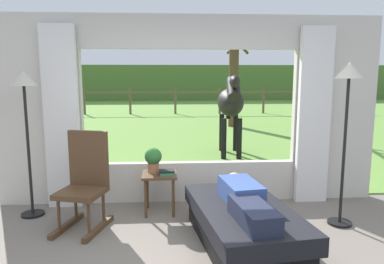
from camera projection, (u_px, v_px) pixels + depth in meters
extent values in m
cube|color=beige|center=(39.00, 112.00, 4.89)|extent=(1.15, 0.12, 2.55)
cube|color=beige|center=(333.00, 110.00, 5.14)|extent=(1.15, 0.12, 2.55)
cube|color=beige|center=(190.00, 181.00, 5.17)|extent=(2.90, 0.12, 0.55)
cube|color=beige|center=(190.00, 32.00, 4.85)|extent=(2.90, 0.12, 0.45)
cube|color=silver|center=(62.00, 118.00, 4.78)|extent=(0.44, 0.10, 2.40)
cube|color=silver|center=(314.00, 116.00, 4.99)|extent=(0.44, 0.10, 2.40)
cube|color=olive|center=(176.00, 115.00, 15.96)|extent=(36.00, 21.68, 0.02)
cube|color=#4D6E32|center=(173.00, 83.00, 25.47)|extent=(36.00, 2.00, 2.40)
cube|color=black|center=(243.00, 234.00, 3.82)|extent=(1.05, 1.67, 0.24)
cube|color=black|center=(243.00, 214.00, 3.79)|extent=(1.14, 1.81, 0.18)
cube|color=#334C8C|center=(241.00, 191.00, 3.90)|extent=(0.43, 0.64, 0.22)
cube|color=#1E2338|center=(253.00, 214.00, 3.32)|extent=(0.38, 0.71, 0.18)
sphere|color=tan|center=(234.00, 181.00, 4.28)|extent=(0.20, 0.20, 0.20)
cube|color=#4C331E|center=(81.00, 193.00, 4.14)|extent=(0.59, 0.59, 0.06)
cube|color=#4C331E|center=(89.00, 159.00, 4.29)|extent=(0.48, 0.19, 0.68)
cube|color=#4C331E|center=(67.00, 225.00, 4.25)|extent=(0.24, 0.67, 0.06)
cube|color=#4C331E|center=(99.00, 229.00, 4.16)|extent=(0.24, 0.67, 0.06)
cylinder|color=#4C331E|center=(59.00, 215.00, 4.04)|extent=(0.04, 0.04, 0.38)
cylinder|color=#4C331E|center=(89.00, 217.00, 3.96)|extent=(0.04, 0.04, 0.38)
cylinder|color=#4C331E|center=(76.00, 203.00, 4.38)|extent=(0.04, 0.04, 0.38)
cylinder|color=#4C331E|center=(103.00, 206.00, 4.31)|extent=(0.04, 0.04, 0.38)
cube|color=#4C331E|center=(160.00, 175.00, 4.66)|extent=(0.44, 0.44, 0.03)
cylinder|color=#4C331E|center=(146.00, 199.00, 4.52)|extent=(0.04, 0.04, 0.49)
cylinder|color=#4C331E|center=(173.00, 198.00, 4.54)|extent=(0.04, 0.04, 0.49)
cylinder|color=#4C331E|center=(147.00, 190.00, 4.85)|extent=(0.04, 0.04, 0.49)
cylinder|color=#4C331E|center=(173.00, 190.00, 4.87)|extent=(0.04, 0.04, 0.49)
cylinder|color=#9E6042|center=(153.00, 168.00, 4.70)|extent=(0.14, 0.14, 0.12)
sphere|color=#2D6B2D|center=(153.00, 156.00, 4.68)|extent=(0.22, 0.22, 0.22)
cube|color=#337247|center=(167.00, 173.00, 4.59)|extent=(0.18, 0.16, 0.03)
cube|color=black|center=(167.00, 171.00, 4.58)|extent=(0.20, 0.15, 0.03)
cylinder|color=black|center=(33.00, 214.00, 4.64)|extent=(0.28, 0.28, 0.03)
cylinder|color=black|center=(29.00, 152.00, 4.51)|extent=(0.04, 0.04, 1.63)
cone|color=beige|center=(23.00, 78.00, 4.37)|extent=(0.32, 0.32, 0.18)
cylinder|color=black|center=(339.00, 223.00, 4.37)|extent=(0.28, 0.28, 0.03)
cylinder|color=black|center=(344.00, 153.00, 4.23)|extent=(0.04, 0.04, 1.72)
cone|color=beige|center=(349.00, 70.00, 4.09)|extent=(0.32, 0.32, 0.18)
ellipsoid|color=black|center=(231.00, 102.00, 7.90)|extent=(0.67, 1.29, 0.60)
cylinder|color=black|center=(233.00, 89.00, 7.18)|extent=(0.31, 0.62, 0.53)
ellipsoid|color=black|center=(235.00, 82.00, 6.91)|extent=(0.24, 0.50, 0.24)
cube|color=black|center=(233.00, 87.00, 7.25)|extent=(0.12, 0.43, 0.32)
cylinder|color=black|center=(228.00, 107.00, 8.51)|extent=(0.11, 0.11, 0.55)
cylinder|color=black|center=(239.00, 139.00, 7.59)|extent=(0.11, 0.11, 0.85)
cylinder|color=black|center=(224.00, 139.00, 7.60)|extent=(0.11, 0.11, 0.85)
cylinder|color=black|center=(236.00, 132.00, 8.42)|extent=(0.11, 0.11, 0.85)
cylinder|color=black|center=(222.00, 132.00, 8.43)|extent=(0.11, 0.11, 0.85)
cylinder|color=#4C3823|center=(234.00, 81.00, 12.20)|extent=(0.32, 0.32, 3.07)
cylinder|color=#47331E|center=(248.00, 29.00, 11.68)|extent=(0.84, 1.05, 0.67)
cylinder|color=#47331E|center=(244.00, 31.00, 12.13)|extent=(0.41, 0.71, 0.93)
cylinder|color=#47331E|center=(243.00, 40.00, 12.39)|extent=(1.02, 1.02, 0.88)
cylinder|color=#47331E|center=(238.00, 42.00, 11.67)|extent=(0.76, 0.22, 0.77)
cylinder|color=brown|center=(38.00, 102.00, 15.95)|extent=(0.10, 0.10, 1.10)
cylinder|color=brown|center=(84.00, 102.00, 16.07)|extent=(0.10, 0.10, 1.10)
cylinder|color=brown|center=(130.00, 102.00, 16.20)|extent=(0.10, 0.10, 1.10)
cylinder|color=brown|center=(175.00, 102.00, 16.32)|extent=(0.10, 0.10, 1.10)
cylinder|color=brown|center=(220.00, 101.00, 16.45)|extent=(0.10, 0.10, 1.10)
cylinder|color=brown|center=(264.00, 101.00, 16.57)|extent=(0.10, 0.10, 1.10)
cylinder|color=brown|center=(307.00, 101.00, 16.70)|extent=(0.10, 0.10, 1.10)
cylinder|color=brown|center=(349.00, 101.00, 16.82)|extent=(0.10, 0.10, 1.10)
cube|color=brown|center=(175.00, 93.00, 16.26)|extent=(16.00, 0.06, 0.08)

